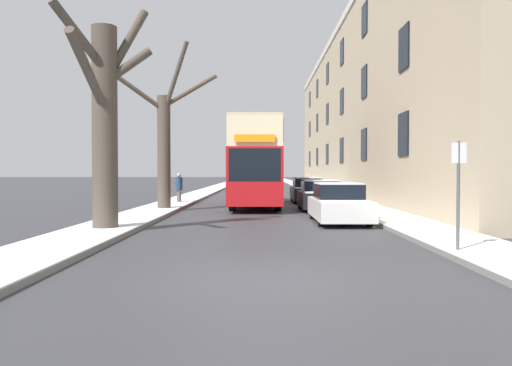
% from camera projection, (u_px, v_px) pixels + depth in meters
% --- Properties ---
extents(ground_plane, '(320.00, 320.00, 0.00)m').
position_uv_depth(ground_plane, '(266.00, 279.00, 8.48)').
color(ground_plane, '#38383D').
extents(sidewalk_left, '(2.05, 130.00, 0.16)m').
position_uv_depth(sidewalk_left, '(222.00, 186.00, 61.51)').
color(sidewalk_left, slate).
rests_on(sidewalk_left, ground).
extents(sidewalk_right, '(2.05, 130.00, 0.16)m').
position_uv_depth(sidewalk_right, '(300.00, 186.00, 61.42)').
color(sidewalk_right, slate).
rests_on(sidewalk_right, ground).
extents(terrace_facade_right, '(9.10, 53.62, 13.37)m').
position_uv_depth(terrace_facade_right, '(390.00, 112.00, 40.24)').
color(terrace_facade_right, tan).
rests_on(terrace_facade_right, ground).
extents(bare_tree_left_0, '(2.56, 3.43, 6.85)m').
position_uv_depth(bare_tree_left_0, '(105.00, 118.00, 14.82)').
color(bare_tree_left_0, '#4C4238').
rests_on(bare_tree_left_0, ground).
extents(bare_tree_left_1, '(4.37, 2.74, 7.64)m').
position_uv_depth(bare_tree_left_1, '(165.00, 142.00, 22.94)').
color(bare_tree_left_1, '#4C4238').
rests_on(bare_tree_left_1, ground).
extents(double_decker_bus, '(2.49, 10.07, 4.35)m').
position_uv_depth(double_decker_bus, '(256.00, 160.00, 26.06)').
color(double_decker_bus, red).
rests_on(double_decker_bus, ground).
extents(parked_car_0, '(1.81, 4.47, 1.42)m').
position_uv_depth(parked_car_0, '(339.00, 204.00, 17.96)').
color(parked_car_0, silver).
rests_on(parked_car_0, ground).
extents(parked_car_1, '(1.90, 3.92, 1.44)m').
position_uv_depth(parked_car_1, '(320.00, 196.00, 23.50)').
color(parked_car_1, black).
rests_on(parked_car_1, ground).
extents(parked_car_2, '(1.88, 4.44, 1.49)m').
position_uv_depth(parked_car_2, '(307.00, 191.00, 29.87)').
color(parked_car_2, black).
rests_on(parked_car_2, ground).
extents(pedestrian_left_sidewalk, '(0.38, 0.38, 1.75)m').
position_uv_depth(pedestrian_left_sidewalk, '(179.00, 187.00, 27.67)').
color(pedestrian_left_sidewalk, '#4C4742').
rests_on(pedestrian_left_sidewalk, ground).
extents(street_sign_post, '(0.32, 0.07, 2.48)m').
position_uv_depth(street_sign_post, '(458.00, 191.00, 10.62)').
color(street_sign_post, '#4C4F54').
rests_on(street_sign_post, ground).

